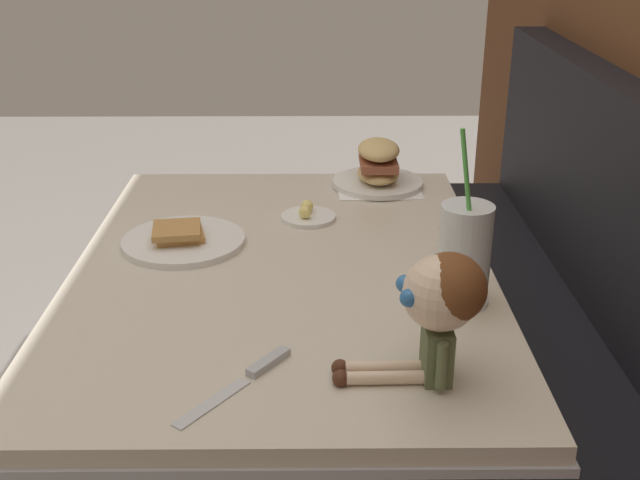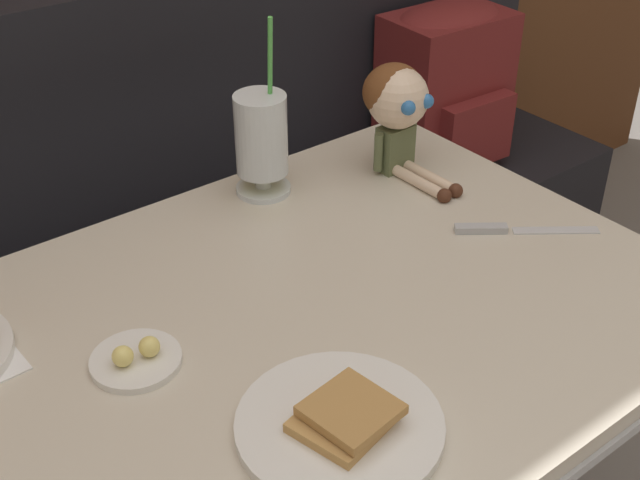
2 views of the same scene
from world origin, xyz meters
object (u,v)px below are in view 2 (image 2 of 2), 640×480
object	(u,v)px
butter_saucer	(136,358)
toast_plate	(341,423)
butter_knife	(502,229)
milkshake_glass	(261,139)
seated_doll	(397,104)
backpack	(447,82)

from	to	relation	value
butter_saucer	toast_plate	bearing A→B (deg)	-62.03
butter_knife	butter_saucer	bearing A→B (deg)	172.94
milkshake_glass	seated_doll	size ratio (longest dim) A/B	1.44
butter_saucer	backpack	bearing A→B (deg)	25.96
milkshake_glass	butter_saucer	size ratio (longest dim) A/B	2.63
butter_saucer	butter_knife	distance (m)	0.62
milkshake_glass	butter_saucer	bearing A→B (deg)	-145.21
toast_plate	backpack	xyz separation A→B (m)	(1.00, 0.81, -0.09)
backpack	seated_doll	bearing A→B (deg)	-144.68
milkshake_glass	seated_doll	bearing A→B (deg)	-18.41
toast_plate	butter_saucer	bearing A→B (deg)	117.97
milkshake_glass	backpack	size ratio (longest dim) A/B	0.78
backpack	butter_saucer	bearing A→B (deg)	-154.04
milkshake_glass	butter_knife	world-z (taller)	milkshake_glass
toast_plate	butter_saucer	size ratio (longest dim) A/B	2.08
butter_saucer	butter_knife	bearing A→B (deg)	-7.06
milkshake_glass	backpack	world-z (taller)	milkshake_glass
toast_plate	seated_doll	distance (m)	0.67
milkshake_glass	butter_saucer	xyz separation A→B (m)	(-0.39, -0.27, -0.09)
toast_plate	milkshake_glass	size ratio (longest dim) A/B	0.79
milkshake_glass	butter_knife	distance (m)	0.43
butter_saucer	seated_doll	xyz separation A→B (m)	(0.63, 0.19, 0.12)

